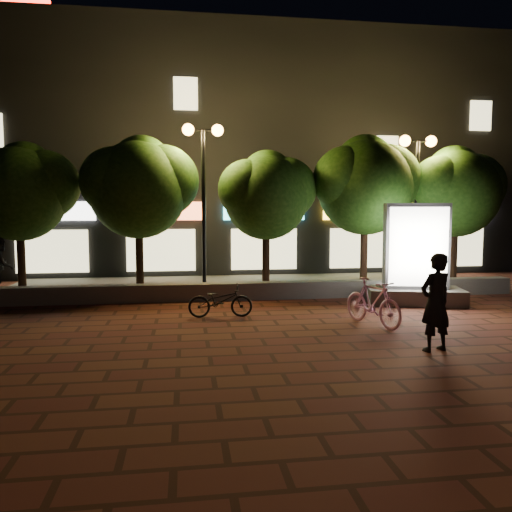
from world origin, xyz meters
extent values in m
plane|color=#512619|center=(0.00, 0.00, 0.00)|extent=(80.00, 80.00, 0.00)
cube|color=slate|center=(0.00, 4.00, 0.25)|extent=(16.00, 0.45, 0.50)
cube|color=slate|center=(0.00, 6.50, 0.04)|extent=(16.00, 5.00, 0.08)
cube|color=black|center=(0.00, 13.00, 5.00)|extent=(28.00, 8.00, 10.00)
cube|color=red|center=(-9.00, 12.00, 10.70)|extent=(3.00, 0.25, 1.20)
cube|color=black|center=(-9.00, 12.00, 10.05)|extent=(3.00, 0.25, 0.10)
cube|color=silver|center=(-7.00, 8.94, 2.60)|extent=(3.20, 0.12, 0.70)
cube|color=beige|center=(-7.00, 8.94, 1.10)|extent=(2.60, 0.10, 1.60)
cube|color=#FF713C|center=(-3.00, 8.94, 2.60)|extent=(3.20, 0.12, 0.70)
cube|color=beige|center=(-3.00, 8.94, 1.10)|extent=(2.60, 0.10, 1.60)
cube|color=#43C9CE|center=(1.00, 8.94, 2.60)|extent=(3.20, 0.12, 0.70)
cube|color=beige|center=(1.00, 8.94, 1.10)|extent=(2.60, 0.10, 1.60)
cube|color=yellow|center=(5.00, 8.94, 2.60)|extent=(3.20, 0.12, 0.70)
cube|color=beige|center=(5.00, 8.94, 1.10)|extent=(2.60, 0.10, 1.60)
cube|color=beige|center=(9.00, 8.94, 2.60)|extent=(3.20, 0.12, 0.70)
cube|color=beige|center=(9.00, 8.94, 1.10)|extent=(2.60, 0.10, 1.60)
cube|color=beige|center=(-2.00, 8.94, 7.00)|extent=(0.90, 0.10, 1.20)
cube|color=beige|center=(6.00, 8.94, 5.00)|extent=(0.90, 0.10, 1.20)
cube|color=beige|center=(10.00, 8.94, 6.50)|extent=(0.90, 0.10, 1.20)
cylinder|color=black|center=(-7.00, 5.40, 1.21)|extent=(0.24, 0.24, 2.25)
sphere|color=#305C1B|center=(-7.00, 5.40, 3.10)|extent=(2.80, 2.80, 2.80)
sphere|color=#305C1B|center=(-6.30, 5.60, 3.40)|extent=(2.10, 2.10, 2.10)
sphere|color=#305C1B|center=(-6.90, 5.75, 3.80)|extent=(1.82, 1.82, 1.82)
cylinder|color=black|center=(-3.50, 5.40, 1.25)|extent=(0.24, 0.24, 2.34)
sphere|color=#305C1B|center=(-3.50, 5.40, 3.25)|extent=(3.00, 3.00, 3.00)
sphere|color=#305C1B|center=(-2.75, 5.60, 3.54)|extent=(2.25, 2.25, 2.25)
sphere|color=#305C1B|center=(-4.17, 5.25, 3.50)|extent=(2.10, 2.10, 2.10)
sphere|color=#305C1B|center=(-3.40, 5.75, 4.00)|extent=(1.95, 1.95, 1.95)
cylinder|color=black|center=(0.50, 5.40, 1.18)|extent=(0.24, 0.24, 2.21)
sphere|color=#305C1B|center=(0.50, 5.40, 3.03)|extent=(2.70, 2.70, 2.70)
sphere|color=#305C1B|center=(1.17, 5.60, 3.33)|extent=(2.03, 2.03, 2.02)
sphere|color=#305C1B|center=(-0.11, 5.25, 3.28)|extent=(1.89, 1.89, 1.89)
sphere|color=#305C1B|center=(0.60, 5.75, 3.70)|extent=(1.76, 1.76, 1.76)
cylinder|color=black|center=(3.80, 5.40, 1.30)|extent=(0.24, 0.24, 2.43)
sphere|color=#305C1B|center=(3.80, 5.40, 3.36)|extent=(3.10, 3.10, 3.10)
sphere|color=#305C1B|center=(4.58, 5.60, 3.66)|extent=(2.33, 2.33, 2.33)
sphere|color=#305C1B|center=(3.10, 5.25, 3.61)|extent=(2.17, 2.17, 2.17)
sphere|color=#305C1B|center=(3.90, 5.75, 4.14)|extent=(2.01, 2.02, 2.02)
cylinder|color=black|center=(7.00, 5.40, 1.23)|extent=(0.24, 0.24, 2.29)
sphere|color=#305C1B|center=(7.00, 5.40, 3.17)|extent=(2.90, 2.90, 2.90)
sphere|color=#305C1B|center=(7.72, 5.60, 3.47)|extent=(2.18, 2.17, 2.17)
sphere|color=#305C1B|center=(6.35, 5.25, 3.42)|extent=(2.03, 2.03, 2.03)
sphere|color=#305C1B|center=(7.10, 5.75, 3.90)|extent=(1.89, 1.88, 1.88)
cylinder|color=black|center=(-1.50, 5.20, 2.58)|extent=(0.12, 0.12, 5.00)
cylinder|color=black|center=(-1.50, 5.20, 5.08)|extent=(0.90, 0.08, 0.08)
sphere|color=#F4973D|center=(-1.95, 5.20, 5.08)|extent=(0.36, 0.36, 0.36)
sphere|color=#F4973D|center=(-1.05, 5.20, 5.08)|extent=(0.36, 0.36, 0.36)
cylinder|color=black|center=(5.50, 5.20, 2.48)|extent=(0.12, 0.12, 4.80)
cylinder|color=black|center=(5.50, 5.20, 4.88)|extent=(0.90, 0.08, 0.08)
sphere|color=#F4973D|center=(5.05, 5.20, 4.88)|extent=(0.36, 0.36, 0.36)
sphere|color=#F4973D|center=(5.95, 5.20, 4.88)|extent=(0.36, 0.36, 0.36)
cube|color=slate|center=(4.31, 2.69, 0.22)|extent=(2.83, 1.86, 0.43)
cube|color=#4C4C51|center=(4.31, 2.69, 1.62)|extent=(1.82, 0.98, 2.38)
cube|color=white|center=(4.24, 2.38, 1.62)|extent=(1.54, 0.40, 2.17)
cube|color=white|center=(4.38, 2.99, 1.62)|extent=(1.54, 0.40, 2.17)
imported|color=#E698CB|center=(2.13, 0.25, 0.54)|extent=(1.12, 1.86, 1.08)
imported|color=black|center=(2.50, -1.91, 0.92)|extent=(0.76, 0.60, 1.83)
imported|color=black|center=(-1.24, 1.62, 0.41)|extent=(1.59, 0.62, 0.82)
imported|color=black|center=(-7.50, 5.18, 1.01)|extent=(0.80, 0.98, 1.85)
camera|label=1|loc=(-2.07, -10.45, 2.60)|focal=35.01mm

